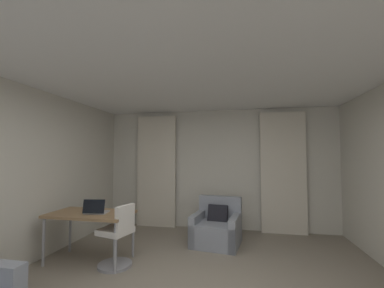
# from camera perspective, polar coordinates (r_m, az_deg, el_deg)

# --- Properties ---
(wall_window) EXTENTS (5.12, 0.06, 2.60)m
(wall_window) POSITION_cam_1_polar(r_m,az_deg,el_deg) (5.53, 5.83, -5.72)
(wall_window) COLOR beige
(wall_window) RESTS_ON ground
(ceiling) EXTENTS (5.12, 6.12, 0.06)m
(ceiling) POSITION_cam_1_polar(r_m,az_deg,el_deg) (2.73, -0.74, 19.86)
(ceiling) COLOR white
(ceiling) RESTS_ON wall_left
(curtain_left_panel) EXTENTS (0.90, 0.06, 2.50)m
(curtain_left_panel) POSITION_cam_1_polar(r_m,az_deg,el_deg) (5.70, -8.27, -6.13)
(curtain_left_panel) COLOR beige
(curtain_left_panel) RESTS_ON ground
(curtain_right_panel) EXTENTS (0.90, 0.06, 2.50)m
(curtain_right_panel) POSITION_cam_1_polar(r_m,az_deg,el_deg) (5.44, 20.35, -6.13)
(curtain_right_panel) COLOR beige
(curtain_right_panel) RESTS_ON ground
(armchair) EXTENTS (0.91, 0.88, 0.81)m
(armchair) POSITION_cam_1_polar(r_m,az_deg,el_deg) (4.71, 5.78, -18.90)
(armchair) COLOR gray
(armchair) RESTS_ON ground
(desk) EXTENTS (1.22, 0.66, 0.72)m
(desk) POSITION_cam_1_polar(r_m,az_deg,el_deg) (4.17, -22.40, -15.31)
(desk) COLOR olive
(desk) RESTS_ON ground
(desk_chair) EXTENTS (0.48, 0.48, 0.88)m
(desk_chair) POSITION_cam_1_polar(r_m,az_deg,el_deg) (3.92, -16.87, -20.28)
(desk_chair) COLOR gray
(desk_chair) RESTS_ON ground
(laptop) EXTENTS (0.35, 0.29, 0.22)m
(laptop) POSITION_cam_1_polar(r_m,az_deg,el_deg) (4.06, -21.37, -14.12)
(laptop) COLOR #ADADB2
(laptop) RESTS_ON desk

